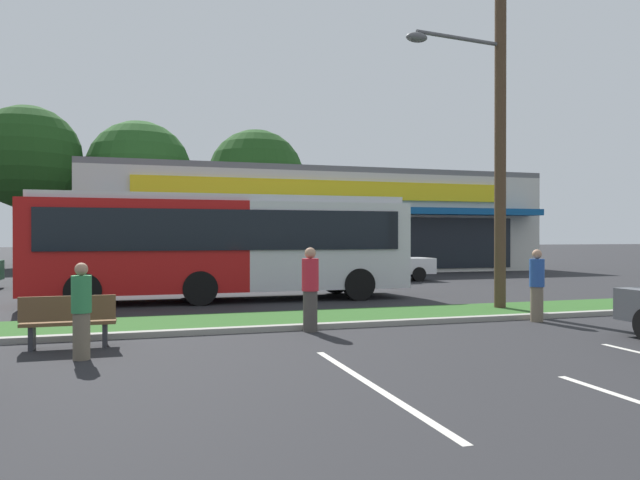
% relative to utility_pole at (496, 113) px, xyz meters
% --- Properties ---
extents(grass_median, '(56.00, 2.20, 0.12)m').
position_rel_utility_pole_xyz_m(grass_median, '(-2.29, -0.14, -5.18)').
color(grass_median, '#2D5B23').
rests_on(grass_median, ground_plane).
extents(curb_lip, '(56.00, 0.24, 0.12)m').
position_rel_utility_pole_xyz_m(curb_lip, '(-2.29, -1.36, -5.18)').
color(curb_lip, '#99968C').
rests_on(curb_lip, ground_plane).
extents(parking_stripe_0, '(0.12, 4.80, 0.01)m').
position_rel_utility_pole_xyz_m(parking_stripe_0, '(-6.04, -6.26, -5.24)').
color(parking_stripe_0, silver).
rests_on(parking_stripe_0, ground_plane).
extents(storefront_building, '(25.39, 11.43, 5.69)m').
position_rel_utility_pole_xyz_m(storefront_building, '(0.83, 20.91, -2.39)').
color(storefront_building, beige).
rests_on(storefront_building, ground_plane).
extents(tree_left, '(6.83, 6.83, 10.62)m').
position_rel_utility_pole_xyz_m(tree_left, '(-15.85, 29.78, 1.95)').
color(tree_left, '#473323').
rests_on(tree_left, ground_plane).
extents(tree_mid_left, '(7.43, 7.43, 10.15)m').
position_rel_utility_pole_xyz_m(tree_mid_left, '(-8.84, 30.65, 1.19)').
color(tree_mid_left, '#473323').
rests_on(tree_mid_left, ground_plane).
extents(tree_mid, '(6.92, 6.92, 9.67)m').
position_rel_utility_pole_xyz_m(tree_mid, '(-0.75, 28.98, 0.96)').
color(tree_mid, '#473323').
rests_on(tree_mid, ground_plane).
extents(utility_pole, '(3.07, 2.40, 9.79)m').
position_rel_utility_pole_xyz_m(utility_pole, '(0.00, 0.00, 0.00)').
color(utility_pole, '#4C3826').
rests_on(utility_pole, ground_plane).
extents(city_bus, '(11.54, 2.76, 3.25)m').
position_rel_utility_pole_xyz_m(city_bus, '(-6.41, 4.95, -3.48)').
color(city_bus, '#B71414').
rests_on(city_bus, ground_plane).
extents(bus_stop_bench, '(1.60, 0.45, 0.95)m').
position_rel_utility_pole_xyz_m(bus_stop_bench, '(-10.21, -2.18, -4.74)').
color(bus_stop_bench, brown).
rests_on(bus_stop_bench, ground_plane).
extents(car_0, '(4.59, 1.93, 1.50)m').
position_rel_utility_pole_xyz_m(car_0, '(-7.49, 11.44, -4.46)').
color(car_0, navy).
rests_on(car_0, ground_plane).
extents(car_4, '(4.56, 2.02, 1.53)m').
position_rel_utility_pole_xyz_m(car_4, '(1.38, 11.10, -4.46)').
color(car_4, silver).
rests_on(car_4, ground_plane).
extents(pedestrian_near_bench, '(0.36, 0.36, 1.77)m').
position_rel_utility_pole_xyz_m(pedestrian_near_bench, '(-5.56, -1.64, -4.35)').
color(pedestrian_near_bench, '#47423D').
rests_on(pedestrian_near_bench, ground_plane).
extents(pedestrian_by_pole, '(0.34, 0.34, 1.69)m').
position_rel_utility_pole_xyz_m(pedestrian_by_pole, '(-0.08, -1.80, -4.39)').
color(pedestrian_by_pole, '#726651').
rests_on(pedestrian_by_pole, ground_plane).
extents(pedestrian_mid, '(0.32, 0.32, 1.57)m').
position_rel_utility_pole_xyz_m(pedestrian_mid, '(-9.91, -3.29, -4.45)').
color(pedestrian_mid, '#726651').
rests_on(pedestrian_mid, ground_plane).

